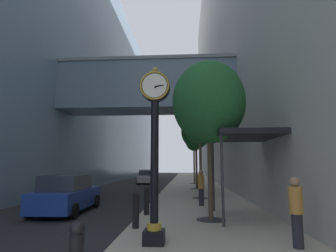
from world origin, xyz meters
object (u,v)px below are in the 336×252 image
Objects in this scene: bollard_third at (136,209)px; street_tree_mid_near at (200,122)px; street_tree_far at (194,142)px; pedestrian_by_clock at (201,186)px; bollard_fifth at (154,193)px; car_blue_near at (67,194)px; bollard_fourth at (147,199)px; street_tree_mid_far at (196,132)px; pedestrian_walking at (296,209)px; car_grey_mid at (146,175)px; car_white_far at (147,177)px; street_clock at (155,143)px; street_tree_near at (208,102)px.

street_tree_mid_near is (2.57, 8.42, 4.20)m from bollard_third.
street_tree_far is 3.26× the size of pedestrian_by_clock.
bollard_fifth is 0.25× the size of car_blue_near.
bollard_fifth is at bearing 90.00° from bollard_fourth.
bollard_fourth is at bearing -101.33° from street_tree_mid_far.
bollard_fourth is at bearing 135.29° from pedestrian_walking.
car_white_far reaches higher than car_grey_mid.
street_tree_mid_far reaches higher than street_tree_mid_near.
street_tree_mid_near is at bearing -90.00° from street_tree_mid_far.
street_clock reaches higher than car_grey_mid.
street_tree_mid_near is 1.35× the size of car_blue_near.
street_tree_near reaches higher than car_blue_near.
street_tree_mid_near is at bearing 37.13° from car_blue_near.
street_tree_far is 1.25× the size of car_blue_near.
street_tree_mid_near is at bearing 73.02° from bollard_third.
street_tree_far is at bearing 90.00° from street_tree_mid_far.
pedestrian_walking reaches higher than bollard_third.
street_tree_near is at bearing -90.00° from street_tree_far.
pedestrian_by_clock is 0.39× the size of car_blue_near.
bollard_third is 5.76m from pedestrian_by_clock.
street_tree_mid_near reaches higher than car_white_far.
bollard_third is at bearing -90.00° from bollard_fifth.
bollard_fifth is at bearing -80.99° from car_grey_mid.
car_blue_near is 1.02× the size of car_grey_mid.
bollard_fifth is at bearing 122.81° from pedestrian_walking.
car_grey_mid is (-6.69, 29.41, -3.88)m from street_tree_near.
car_grey_mid is at bearing 98.24° from bollard_fourth.
street_tree_far reaches higher than car_blue_near.
car_white_far is at bearing 106.11° from pedestrian_walking.
street_tree_mid_far reaches higher than car_blue_near.
bollard_fifth is 0.19× the size of street_tree_near.
pedestrian_by_clock is 0.39× the size of car_grey_mid.
street_clock is 4.05× the size of bollard_fourth.
bollard_third is 9.75m from street_tree_mid_near.
pedestrian_by_clock is (1.61, 6.97, -1.68)m from street_clock.
street_tree_mid_far is (2.57, 15.30, 4.39)m from bollard_third.
street_tree_mid_near is 11.17m from pedestrian_walking.
street_tree_mid_near is 23.86m from car_grey_mid.
pedestrian_by_clock is at bearing 6.19° from bollard_fifth.
bollard_fifth is 0.19× the size of street_tree_mid_near.
car_white_far is at bearing 106.28° from pedestrian_by_clock.
bollard_third is at bearing -42.23° from car_blue_near.
street_tree_mid_far reaches higher than street_tree_far.
pedestrian_by_clock reaches higher than car_blue_near.
street_tree_far is at bearing 89.48° from pedestrian_by_clock.
pedestrian_walking is (1.84, -10.31, -3.89)m from street_tree_mid_near.
bollard_fourth is 21.46m from car_white_far.
street_clock is 2.79m from bollard_third.
car_grey_mid reaches higher than bollard_fifth.
street_tree_far is at bearing -15.39° from car_white_far.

